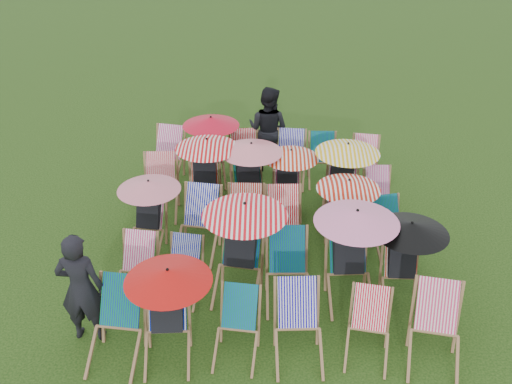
{
  "coord_description": "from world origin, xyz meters",
  "views": [
    {
      "loc": [
        -0.02,
        -7.55,
        5.6
      ],
      "look_at": [
        -0.18,
        0.38,
        0.9
      ],
      "focal_mm": 40.0,
      "sensor_mm": 36.0,
      "label": 1
    }
  ],
  "objects_px": {
    "person_left": "(81,288)",
    "deckchair_29": "(365,162)",
    "deckchair_5": "(436,331)",
    "person_rear": "(268,129)",
    "deckchair_0": "(115,326)"
  },
  "relations": [
    {
      "from": "deckchair_5",
      "to": "person_left",
      "type": "relative_size",
      "value": 0.61
    },
    {
      "from": "person_left",
      "to": "deckchair_29",
      "type": "bearing_deg",
      "value": -134.87
    },
    {
      "from": "deckchair_5",
      "to": "person_left",
      "type": "distance_m",
      "value": 4.52
    },
    {
      "from": "deckchair_0",
      "to": "person_left",
      "type": "distance_m",
      "value": 0.67
    },
    {
      "from": "deckchair_0",
      "to": "deckchair_5",
      "type": "distance_m",
      "value": 4.01
    },
    {
      "from": "person_left",
      "to": "deckchair_5",
      "type": "bearing_deg",
      "value": 175.65
    },
    {
      "from": "deckchair_5",
      "to": "deckchair_29",
      "type": "xyz_separation_m",
      "value": [
        -0.21,
        4.64,
        -0.06
      ]
    },
    {
      "from": "person_left",
      "to": "person_rear",
      "type": "bearing_deg",
      "value": -116.29
    },
    {
      "from": "deckchair_0",
      "to": "person_left",
      "type": "relative_size",
      "value": 0.6
    },
    {
      "from": "person_left",
      "to": "person_rear",
      "type": "relative_size",
      "value": 0.93
    },
    {
      "from": "deckchair_29",
      "to": "person_left",
      "type": "bearing_deg",
      "value": -126.17
    },
    {
      "from": "deckchair_5",
      "to": "person_left",
      "type": "height_order",
      "value": "person_left"
    },
    {
      "from": "deckchair_0",
      "to": "deckchair_5",
      "type": "xyz_separation_m",
      "value": [
        4.01,
        -0.0,
        -0.0
      ]
    },
    {
      "from": "deckchair_5",
      "to": "person_left",
      "type": "bearing_deg",
      "value": -173.54
    },
    {
      "from": "deckchair_29",
      "to": "person_rear",
      "type": "height_order",
      "value": "person_rear"
    }
  ]
}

